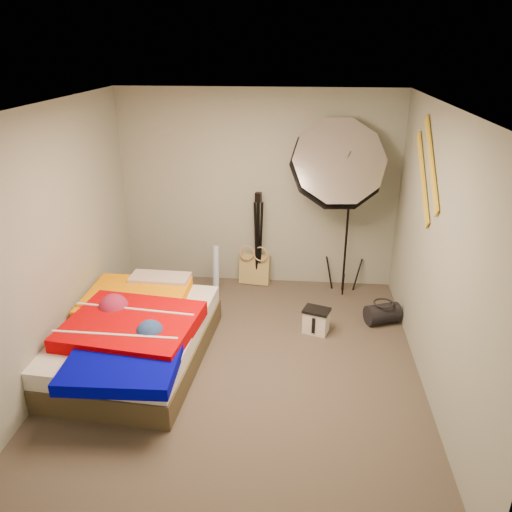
# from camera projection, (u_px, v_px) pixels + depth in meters

# --- Properties ---
(floor) EXTENTS (4.00, 4.00, 0.00)m
(floor) POSITION_uv_depth(u_px,v_px,m) (241.00, 367.00, 4.97)
(floor) COLOR #50463B
(floor) RESTS_ON ground
(ceiling) EXTENTS (4.00, 4.00, 0.00)m
(ceiling) POSITION_uv_depth(u_px,v_px,m) (237.00, 107.00, 3.98)
(ceiling) COLOR silver
(ceiling) RESTS_ON wall_back
(wall_back) EXTENTS (3.50, 0.00, 3.50)m
(wall_back) POSITION_uv_depth(u_px,v_px,m) (258.00, 191.00, 6.31)
(wall_back) COLOR gray
(wall_back) RESTS_ON floor
(wall_front) EXTENTS (3.50, 0.00, 3.50)m
(wall_front) POSITION_uv_depth(u_px,v_px,m) (192.00, 396.00, 2.65)
(wall_front) COLOR gray
(wall_front) RESTS_ON floor
(wall_left) EXTENTS (0.00, 4.00, 4.00)m
(wall_left) POSITION_uv_depth(u_px,v_px,m) (52.00, 245.00, 4.63)
(wall_left) COLOR gray
(wall_left) RESTS_ON floor
(wall_right) EXTENTS (0.00, 4.00, 4.00)m
(wall_right) POSITION_uv_depth(u_px,v_px,m) (439.00, 258.00, 4.33)
(wall_right) COLOR gray
(wall_right) RESTS_ON floor
(tote_bag) EXTENTS (0.42, 0.22, 0.41)m
(tote_bag) POSITION_uv_depth(u_px,v_px,m) (255.00, 269.00, 6.63)
(tote_bag) COLOR tan
(tote_bag) RESTS_ON floor
(wrapping_roll) EXTENTS (0.08, 0.19, 0.67)m
(wrapping_roll) POSITION_uv_depth(u_px,v_px,m) (216.00, 272.00, 6.23)
(wrapping_roll) COLOR #5883CB
(wrapping_roll) RESTS_ON floor
(camera_case) EXTENTS (0.31, 0.26, 0.26)m
(camera_case) POSITION_uv_depth(u_px,v_px,m) (316.00, 322.00, 5.52)
(camera_case) COLOR white
(camera_case) RESTS_ON floor
(duffel_bag) EXTENTS (0.44, 0.35, 0.23)m
(duffel_bag) POSITION_uv_depth(u_px,v_px,m) (382.00, 314.00, 5.71)
(duffel_bag) COLOR black
(duffel_bag) RESTS_ON floor
(wall_stripe_upper) EXTENTS (0.02, 0.91, 0.78)m
(wall_stripe_upper) POSITION_uv_depth(u_px,v_px,m) (431.00, 163.00, 4.60)
(wall_stripe_upper) COLOR gold
(wall_stripe_upper) RESTS_ON wall_right
(wall_stripe_lower) EXTENTS (0.02, 0.91, 0.78)m
(wall_stripe_lower) POSITION_uv_depth(u_px,v_px,m) (423.00, 178.00, 4.91)
(wall_stripe_lower) COLOR gold
(wall_stripe_lower) RESTS_ON wall_right
(bed) EXTENTS (1.45, 2.11, 0.56)m
(bed) POSITION_uv_depth(u_px,v_px,m) (135.00, 336.00, 4.98)
(bed) COLOR #4C402A
(bed) RESTS_ON floor
(photo_umbrella) EXTENTS (1.33, 0.95, 2.33)m
(photo_umbrella) POSITION_uv_depth(u_px,v_px,m) (337.00, 166.00, 5.72)
(photo_umbrella) COLOR black
(photo_umbrella) RESTS_ON floor
(camera_tripod) EXTENTS (0.09, 0.09, 1.26)m
(camera_tripod) POSITION_uv_depth(u_px,v_px,m) (258.00, 233.00, 6.39)
(camera_tripod) COLOR black
(camera_tripod) RESTS_ON floor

